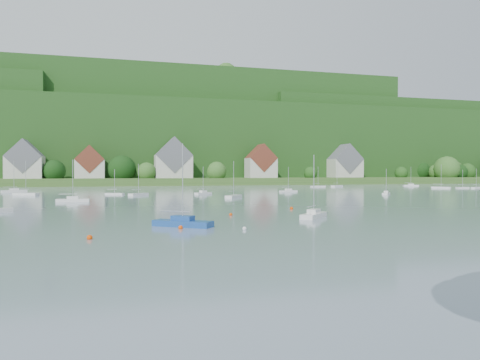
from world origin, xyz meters
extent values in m
cube|color=#2E5720|center=(0.00, 200.00, 1.50)|extent=(600.00, 60.00, 3.00)
cube|color=#1A4215|center=(0.00, 275.00, 20.00)|extent=(620.00, 160.00, 40.00)
cube|color=#1A4215|center=(10.00, 270.00, 28.00)|extent=(240.00, 130.00, 60.00)
cube|color=#1A4215|center=(160.00, 255.00, 22.00)|extent=(200.00, 110.00, 48.00)
sphere|color=#285E22|center=(141.50, 180.22, 7.19)|extent=(12.88, 12.88, 12.88)
sphere|color=black|center=(139.35, 197.94, 6.40)|extent=(10.46, 10.46, 10.46)
sphere|color=#1C4815|center=(118.43, 184.90, 5.10)|extent=(6.45, 6.45, 6.45)
sphere|color=black|center=(152.01, 194.00, 6.47)|extent=(10.68, 10.68, 10.68)
sphere|color=#285E22|center=(-6.80, 183.88, 5.66)|extent=(8.19, 8.19, 8.19)
sphere|color=#285E22|center=(153.96, 190.35, 6.41)|extent=(10.50, 10.50, 10.50)
sphere|color=black|center=(152.76, 184.28, 5.62)|extent=(8.05, 8.05, 8.05)
sphere|color=#285E22|center=(-51.96, 186.07, 5.11)|extent=(6.49, 6.49, 6.49)
sphere|color=#285E22|center=(46.85, 192.08, 6.95)|extent=(12.16, 12.16, 12.16)
sphere|color=#285E22|center=(22.99, 179.93, 5.84)|extent=(8.73, 8.73, 8.73)
sphere|color=black|center=(-43.87, 185.86, 6.03)|extent=(9.32, 9.32, 9.32)
sphere|color=#1C4815|center=(159.04, 186.11, 5.87)|extent=(8.84, 8.84, 8.84)
sphere|color=#1C4815|center=(67.84, 181.69, 5.03)|extent=(6.24, 6.24, 6.24)
sphere|color=black|center=(89.43, 194.54, 5.65)|extent=(8.16, 8.16, 8.16)
sphere|color=#285E22|center=(144.77, 192.32, 5.63)|extent=(8.09, 8.09, 8.09)
sphere|color=black|center=(-17.00, 186.36, 6.87)|extent=(11.92, 11.92, 11.92)
sphere|color=black|center=(-68.16, 251.39, 51.26)|extent=(7.18, 7.18, 7.18)
sphere|color=#1C4815|center=(39.50, 255.03, 60.25)|extent=(12.83, 12.83, 12.83)
sphere|color=#285E22|center=(-39.93, 242.18, 59.43)|extent=(8.18, 8.18, 8.18)
sphere|color=#1C4815|center=(1.11, 279.65, 60.23)|extent=(12.73, 12.73, 12.73)
sphere|color=#1C4815|center=(83.40, 244.53, 60.01)|extent=(11.50, 11.50, 11.50)
sphere|color=#1C4815|center=(60.71, 274.89, 60.56)|extent=(14.65, 14.65, 14.65)
sphere|color=#285E22|center=(39.25, 231.29, 60.09)|extent=(11.95, 11.95, 11.95)
sphere|color=#1C4815|center=(119.44, 238.58, 59.71)|extent=(9.76, 9.76, 9.76)
sphere|color=#285E22|center=(-47.14, 274.29, 59.24)|extent=(7.07, 7.07, 7.07)
sphere|color=black|center=(-3.47, 243.31, 59.44)|extent=(8.21, 8.21, 8.21)
sphere|color=#285E22|center=(-22.82, 267.10, 60.14)|extent=(12.24, 12.24, 12.24)
sphere|color=#285E22|center=(114.51, 242.98, 59.58)|extent=(9.00, 9.00, 9.00)
sphere|color=#1C4815|center=(101.03, 257.97, 59.41)|extent=(8.03, 8.03, 8.03)
sphere|color=#285E22|center=(176.64, 258.30, 47.67)|extent=(9.52, 9.52, 9.52)
sphere|color=#285E22|center=(233.20, 259.00, 47.60)|extent=(9.12, 9.12, 9.12)
sphere|color=#285E22|center=(100.48, 258.36, 48.62)|extent=(14.97, 14.97, 14.97)
sphere|color=black|center=(161.92, 228.86, 47.32)|extent=(7.52, 7.52, 7.52)
sphere|color=#1C4815|center=(78.67, 255.82, 47.71)|extent=(9.78, 9.78, 9.78)
sphere|color=#1C4815|center=(119.68, 254.71, 48.10)|extent=(12.02, 12.02, 12.02)
sphere|color=black|center=(137.90, 236.02, 48.02)|extent=(11.57, 11.57, 11.57)
sphere|color=#1C4815|center=(122.43, 222.73, 48.21)|extent=(12.65, 12.65, 12.65)
sphere|color=#285E22|center=(142.64, 228.37, 47.45)|extent=(8.28, 8.28, 8.28)
sphere|color=black|center=(167.90, 264.31, 47.31)|extent=(7.47, 7.47, 7.47)
sphere|color=#285E22|center=(99.14, 247.22, 47.66)|extent=(9.48, 9.48, 9.48)
sphere|color=black|center=(189.44, 271.22, 41.48)|extent=(8.43, 8.43, 8.43)
sphere|color=#1C4815|center=(-39.98, 262.14, 42.10)|extent=(12.01, 12.01, 12.01)
sphere|color=black|center=(182.06, 244.68, 42.37)|extent=(13.54, 13.54, 13.54)
sphere|color=black|center=(118.67, 252.35, 42.64)|extent=(15.08, 15.08, 15.08)
sphere|color=#285E22|center=(108.41, 268.02, 42.80)|extent=(15.99, 15.99, 15.99)
sphere|color=black|center=(-3.70, 272.21, 42.75)|extent=(15.72, 15.72, 15.72)
sphere|color=#285E22|center=(218.40, 301.50, 42.48)|extent=(14.17, 14.17, 14.17)
sphere|color=#1C4815|center=(10.88, 267.92, 41.84)|extent=(10.54, 10.54, 10.54)
cube|color=beige|center=(-55.00, 187.00, 7.50)|extent=(14.00, 10.00, 9.00)
cube|color=slate|center=(-55.00, 187.00, 12.00)|extent=(14.00, 10.40, 14.00)
cube|color=beige|center=(-30.00, 189.00, 7.00)|extent=(12.00, 9.00, 8.00)
cube|color=brown|center=(-30.00, 189.00, 11.00)|extent=(12.00, 9.36, 12.00)
cube|color=beige|center=(5.00, 188.00, 8.00)|extent=(16.00, 11.00, 10.00)
cube|color=slate|center=(5.00, 188.00, 13.00)|extent=(16.00, 11.44, 16.00)
cube|color=beige|center=(45.00, 186.00, 7.50)|extent=(13.00, 10.00, 9.00)
cube|color=brown|center=(45.00, 186.00, 12.00)|extent=(13.00, 10.40, 13.00)
cube|color=beige|center=(90.00, 190.00, 7.50)|extent=(15.00, 10.00, 9.00)
cube|color=slate|center=(90.00, 190.00, 12.00)|extent=(15.00, 10.40, 15.00)
cube|color=#1C4892|center=(-11.59, 34.29, 0.31)|extent=(6.09, 5.16, 0.63)
cube|color=#1C4892|center=(-11.59, 34.29, 0.88)|extent=(2.50, 2.30, 0.50)
cylinder|color=silver|center=(-11.59, 34.29, 4.56)|extent=(0.10, 0.10, 7.86)
cylinder|color=silver|center=(-12.35, 34.85, 1.53)|extent=(2.82, 2.13, 0.08)
cube|color=white|center=(5.04, 39.00, 0.28)|extent=(5.03, 5.26, 0.57)
cube|color=white|center=(5.04, 39.00, 0.82)|extent=(2.17, 2.22, 0.50)
cylinder|color=silver|center=(5.04, 39.00, 4.13)|extent=(0.10, 0.10, 7.11)
cylinder|color=silver|center=(4.46, 38.37, 1.47)|extent=(2.18, 2.35, 0.08)
sphere|color=#E64305|center=(-12.05, 32.46, 0.00)|extent=(0.46, 0.46, 0.46)
sphere|color=white|center=(-6.19, 30.17, 0.00)|extent=(0.40, 0.40, 0.40)
sphere|color=#E64305|center=(7.03, 51.40, 0.00)|extent=(0.50, 0.50, 0.50)
sphere|color=#E64305|center=(-4.06, 44.41, 0.00)|extent=(0.43, 0.43, 0.43)
sphere|color=#E64305|center=(-20.23, 27.60, 0.00)|extent=(0.48, 0.48, 0.48)
cube|color=white|center=(92.38, 141.08, 0.29)|extent=(5.93, 3.19, 0.57)
cube|color=white|center=(92.38, 141.08, 0.82)|extent=(2.24, 1.65, 0.50)
cylinder|color=silver|center=(92.38, 141.08, 4.14)|extent=(0.10, 0.10, 7.14)
cylinder|color=silver|center=(91.56, 141.33, 1.47)|extent=(3.03, 0.99, 0.08)
cube|color=white|center=(6.05, 82.94, 0.30)|extent=(4.88, 5.75, 0.59)
cylinder|color=silver|center=(6.05, 82.94, 4.30)|extent=(0.10, 0.10, 7.42)
cylinder|color=silver|center=(5.52, 82.22, 1.49)|extent=(2.01, 2.66, 0.08)
cube|color=white|center=(95.38, 117.02, 0.24)|extent=(4.83, 1.62, 0.48)
cylinder|color=silver|center=(95.38, 117.02, 3.45)|extent=(0.10, 0.10, 5.95)
cylinder|color=silver|center=(94.67, 116.97, 1.38)|extent=(2.62, 0.24, 0.08)
cube|color=white|center=(-45.80, 123.07, 0.32)|extent=(6.68, 3.93, 0.65)
cube|color=white|center=(-45.80, 123.07, 0.90)|extent=(2.56, 1.97, 0.50)
cylinder|color=silver|center=(-45.80, 123.07, 4.68)|extent=(0.10, 0.10, 8.06)
cylinder|color=silver|center=(-46.71, 122.74, 1.55)|extent=(3.36, 1.31, 0.08)
cube|color=white|center=(61.20, 142.30, 0.31)|extent=(6.10, 4.74, 0.61)
cylinder|color=silver|center=(61.20, 142.30, 4.45)|extent=(0.10, 0.10, 7.67)
cylinder|color=silver|center=(60.43, 141.81, 1.51)|extent=(2.89, 1.88, 0.08)
cube|color=white|center=(46.22, 86.93, 0.23)|extent=(4.09, 4.38, 0.47)
cube|color=white|center=(46.22, 86.93, 0.72)|extent=(1.78, 1.84, 0.50)
cylinder|color=silver|center=(46.22, 86.93, 3.40)|extent=(0.10, 0.10, 5.86)
cylinder|color=silver|center=(45.76, 86.40, 1.37)|extent=(1.77, 1.99, 0.08)
cube|color=white|center=(-19.06, 102.92, 0.23)|extent=(4.74, 3.25, 0.46)
cylinder|color=silver|center=(-19.06, 102.92, 3.37)|extent=(0.10, 0.10, 5.81)
cylinder|color=silver|center=(-19.68, 103.23, 1.36)|extent=(2.32, 1.22, 0.08)
cube|color=white|center=(-13.51, 98.07, 0.28)|extent=(4.99, 5.12, 0.56)
cylinder|color=silver|center=(-13.51, 98.07, 4.05)|extent=(0.10, 0.10, 6.98)
cylinder|color=silver|center=(-14.09, 97.47, 1.46)|extent=(2.18, 2.28, 0.08)
cube|color=white|center=(2.35, 99.49, 0.26)|extent=(4.92, 4.28, 0.51)
cube|color=white|center=(2.35, 99.49, 0.76)|extent=(2.03, 1.90, 0.50)
cylinder|color=silver|center=(2.35, 99.49, 3.72)|extent=(0.10, 0.10, 6.41)
cylinder|color=silver|center=(1.75, 99.02, 1.41)|extent=(2.27, 1.80, 0.08)
cube|color=white|center=(-39.53, 105.37, 0.31)|extent=(6.26, 4.18, 0.61)
cylinder|color=silver|center=(-39.53, 105.37, 4.43)|extent=(0.10, 0.10, 7.64)
cylinder|color=silver|center=(-40.36, 105.76, 1.51)|extent=(3.07, 1.52, 0.08)
cube|color=white|center=(-26.31, 77.63, 0.29)|extent=(5.91, 1.85, 0.59)
cube|color=white|center=(-26.31, 77.63, 0.84)|extent=(2.09, 1.22, 0.50)
cylinder|color=silver|center=(-26.31, 77.63, 4.24)|extent=(0.10, 0.10, 7.32)
cylinder|color=silver|center=(-27.19, 77.66, 1.49)|extent=(3.22, 0.20, 0.08)
cube|color=white|center=(52.66, 140.62, 0.28)|extent=(5.87, 2.43, 0.57)
cylinder|color=silver|center=(52.66, 140.62, 4.13)|extent=(0.10, 0.10, 7.12)
cylinder|color=silver|center=(51.82, 140.49, 1.47)|extent=(3.11, 0.55, 0.08)
cube|color=white|center=(88.02, 118.56, 0.30)|extent=(5.14, 5.71, 0.60)
cylinder|color=silver|center=(88.02, 118.56, 4.36)|extent=(0.10, 0.10, 7.52)
cylinder|color=silver|center=(87.44, 119.26, 1.50)|extent=(2.17, 2.60, 0.08)
cube|color=white|center=(27.40, 105.39, 0.26)|extent=(5.38, 2.57, 0.52)
cube|color=white|center=(27.40, 105.39, 0.77)|extent=(2.00, 1.40, 0.50)
cylinder|color=silver|center=(27.40, 105.39, 3.76)|extent=(0.10, 0.10, 6.48)
cylinder|color=silver|center=(26.64, 105.21, 1.42)|extent=(2.80, 0.71, 0.08)
cube|color=white|center=(99.93, 115.83, 0.25)|extent=(5.15, 3.22, 0.50)
cylinder|color=silver|center=(99.93, 115.83, 3.62)|extent=(0.10, 0.10, 6.25)
cylinder|color=silver|center=(99.24, 115.54, 1.40)|extent=(2.57, 1.14, 0.08)
camera|label=1|loc=(-17.77, -11.45, 5.56)|focal=33.64mm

